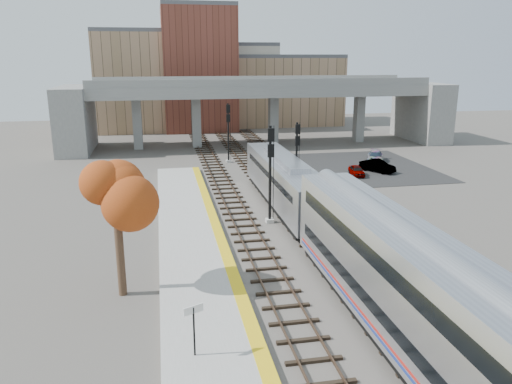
{
  "coord_description": "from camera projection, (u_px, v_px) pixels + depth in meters",
  "views": [
    {
      "loc": [
        -9.07,
        -24.76,
        12.42
      ],
      "look_at": [
        -2.18,
        10.75,
        2.5
      ],
      "focal_mm": 35.0,
      "sensor_mm": 36.0,
      "label": 1
    }
  ],
  "objects": [
    {
      "name": "car_c",
      "position": [
        375.0,
        157.0,
        59.95
      ],
      "size": [
        3.43,
        4.7,
        1.26
      ],
      "primitive_type": "imported",
      "rotation": [
        0.0,
        0.0,
        -0.43
      ],
      "color": "#99999E",
      "rests_on": "parking_lot"
    },
    {
      "name": "tracks",
      "position": [
        289.0,
        213.0,
        40.38
      ],
      "size": [
        10.7,
        95.0,
        0.25
      ],
      "color": "black",
      "rests_on": "ground"
    },
    {
      "name": "car_b",
      "position": [
        377.0,
        166.0,
        54.79
      ],
      "size": [
        3.32,
        4.16,
        1.33
      ],
      "primitive_type": "imported",
      "rotation": [
        0.0,
        0.0,
        0.56
      ],
      "color": "#99999E",
      "rests_on": "parking_lot"
    },
    {
      "name": "signal_mast_mid",
      "position": [
        297.0,
        160.0,
        45.19
      ],
      "size": [
        0.6,
        0.64,
        6.67
      ],
      "color": "#9E9E99",
      "rests_on": "ground"
    },
    {
      "name": "overpass",
      "position": [
        259.0,
        104.0,
        70.37
      ],
      "size": [
        54.0,
        12.0,
        9.5
      ],
      "color": "slate",
      "rests_on": "ground"
    },
    {
      "name": "locomotive",
      "position": [
        285.0,
        181.0,
        41.7
      ],
      "size": [
        3.02,
        19.05,
        4.1
      ],
      "color": "#A8AAB2",
      "rests_on": "ground"
    },
    {
      "name": "tree",
      "position": [
        116.0,
        196.0,
        25.4
      ],
      "size": [
        3.6,
        3.6,
        7.39
      ],
      "color": "#382619",
      "rests_on": "ground"
    },
    {
      "name": "buildings_far",
      "position": [
        216.0,
        82.0,
        89.57
      ],
      "size": [
        43.0,
        21.0,
        20.6
      ],
      "color": "tan",
      "rests_on": "ground"
    },
    {
      "name": "parking_lot",
      "position": [
        365.0,
        167.0,
        57.47
      ],
      "size": [
        14.0,
        18.0,
        0.04
      ],
      "primitive_type": "cube",
      "color": "black",
      "rests_on": "ground"
    },
    {
      "name": "coach",
      "position": [
        422.0,
        302.0,
        20.16
      ],
      "size": [
        3.03,
        25.0,
        5.0
      ],
      "color": "#A8AAB2",
      "rests_on": "ground"
    },
    {
      "name": "station_sign",
      "position": [
        194.0,
        320.0,
        20.37
      ],
      "size": [
        0.84,
        0.42,
        2.27
      ],
      "rotation": [
        0.0,
        0.0,
        0.43
      ],
      "color": "black",
      "rests_on": "platform"
    },
    {
      "name": "platform",
      "position": [
        202.0,
        289.0,
        27.01
      ],
      "size": [
        4.5,
        60.0,
        0.35
      ],
      "primitive_type": "cube",
      "color": "#9E9E99",
      "rests_on": "ground"
    },
    {
      "name": "signal_mast_near",
      "position": [
        270.0,
        175.0,
        37.32
      ],
      "size": [
        0.6,
        0.64,
        7.47
      ],
      "color": "#9E9E99",
      "rests_on": "ground"
    },
    {
      "name": "signal_mast_far",
      "position": [
        228.0,
        134.0,
        58.95
      ],
      "size": [
        0.6,
        0.64,
        7.04
      ],
      "color": "#9E9E99",
      "rests_on": "ground"
    },
    {
      "name": "car_a",
      "position": [
        357.0,
        171.0,
        53.1
      ],
      "size": [
        1.68,
        3.3,
        1.08
      ],
      "primitive_type": "imported",
      "rotation": [
        0.0,
        0.0,
        -0.13
      ],
      "color": "#99999E",
      "rests_on": "parking_lot"
    },
    {
      "name": "ground",
      "position": [
        329.0,
        281.0,
        28.39
      ],
      "size": [
        160.0,
        160.0,
        0.0
      ],
      "primitive_type": "plane",
      "color": "#47423D",
      "rests_on": "ground"
    },
    {
      "name": "yellow_strip",
      "position": [
        237.0,
        283.0,
        27.32
      ],
      "size": [
        0.7,
        60.0,
        0.01
      ],
      "primitive_type": "cube",
      "color": "yellow",
      "rests_on": "platform"
    }
  ]
}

